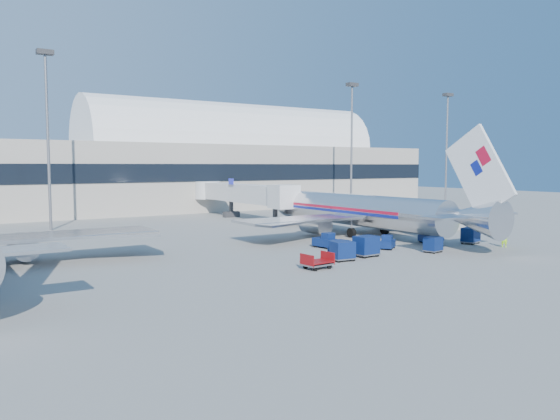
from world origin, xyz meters
TOP-DOWN VIEW (x-y plane):
  - ground at (0.00, 0.00)m, footprint 260.00×260.00m
  - terminal at (-13.60, 55.96)m, footprint 170.00×28.15m
  - airliner_main at (10.00, 4.51)m, footprint 32.00×37.26m
  - jetbridge_near at (7.60, 30.81)m, footprint 4.40×27.50m
  - mast_west at (-20.00, 30.00)m, footprint 2.00×1.20m
  - mast_east at (30.00, 30.00)m, footprint 2.00×1.20m
  - mast_far_east at (55.00, 30.00)m, footprint 2.00×1.20m
  - barrier_near at (18.00, 2.00)m, footprint 3.00×0.55m
  - barrier_mid at (21.30, 2.00)m, footprint 3.00×0.55m
  - barrier_far at (24.60, 2.00)m, footprint 3.00×0.55m
  - tug_lead at (4.73, -5.07)m, footprint 2.43×2.15m
  - tug_right at (11.63, -4.34)m, footprint 2.69×1.79m
  - tug_left at (0.00, -1.10)m, footprint 1.54×2.55m
  - cart_train_a at (-0.10, -7.28)m, footprint 2.21×1.73m
  - cart_train_b at (-2.50, -6.36)m, footprint 1.95×1.60m
  - cart_train_c at (-3.30, -7.83)m, footprint 2.09×1.69m
  - cart_solo_near at (6.83, -8.96)m, footprint 1.90×1.58m
  - cart_solo_far at (14.67, -7.15)m, footprint 2.22×1.88m
  - cart_open_red at (-7.32, -9.55)m, footprint 2.49×1.87m
  - ramp_worker at (15.43, -10.61)m, footprint 0.78×0.78m

SIDE VIEW (x-z plane):
  - ground at x=0.00m, z-range 0.00..0.00m
  - barrier_near at x=18.00m, z-range 0.00..0.90m
  - barrier_mid at x=21.30m, z-range 0.00..0.90m
  - barrier_far at x=24.60m, z-range 0.00..0.90m
  - cart_open_red at x=-7.32m, z-range 0.14..0.77m
  - tug_lead at x=4.73m, z-range -0.06..1.37m
  - tug_left at x=0.00m, z-range -0.07..1.50m
  - tug_right at x=11.63m, z-range -0.07..1.54m
  - cart_solo_near at x=6.83m, z-range 0.05..1.54m
  - cart_train_b at x=-2.50m, z-range 0.05..1.61m
  - cart_train_c at x=-3.30m, z-range 0.06..1.75m
  - cart_solo_far at x=14.67m, z-range 0.06..1.76m
  - ramp_worker at x=15.43m, z-range 0.00..1.83m
  - cart_train_a at x=-0.10m, z-range 0.06..1.93m
  - airliner_main at x=10.00m, z-range -3.11..8.96m
  - jetbridge_near at x=7.60m, z-range 0.80..7.05m
  - terminal at x=-13.60m, z-range -2.98..18.02m
  - mast_west at x=-20.00m, z-range 3.49..26.09m
  - mast_east at x=30.00m, z-range 3.49..26.09m
  - mast_far_east at x=55.00m, z-range 3.49..26.09m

